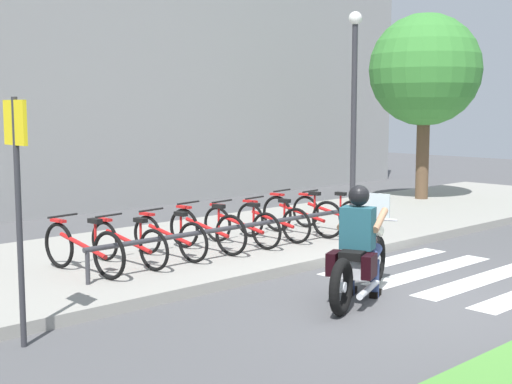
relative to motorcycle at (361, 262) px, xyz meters
The scene contains 20 objects.
ground_plane 0.87m from the motorcycle, 49.11° to the right, with size 48.00×48.00×0.00m, color #4C4C4F.
sidewalk 3.72m from the motorcycle, 82.53° to the left, with size 24.00×4.40×0.15m, color gray.
crosswalk_stripe_2 2.08m from the motorcycle, 15.89° to the right, with size 2.80×0.40×0.01m, color white.
crosswalk_stripe_3 2.02m from the motorcycle, ahead, with size 2.80×0.40×0.01m, color white.
crosswalk_stripe_4 2.26m from the motorcycle, 28.15° to the left, with size 2.80×0.40×0.01m, color white.
motorcycle is the anchor object (origin of this frame).
rider 0.38m from the motorcycle, 159.57° to the right, with size 0.75×0.69×1.46m.
bicycle_0 3.73m from the motorcycle, 126.36° to the left, with size 0.48×1.73×0.78m.
bicycle_1 3.36m from the motorcycle, 116.40° to the left, with size 0.48×1.64×0.71m.
bicycle_2 3.11m from the motorcycle, 104.41° to the left, with size 0.48×1.57×0.73m.
bicycle_3 3.01m from the motorcycle, 90.99° to the left, with size 0.48×1.63×0.77m.
bicycle_4 3.08m from the motorcycle, 77.47° to the left, with size 0.48×1.64×0.73m.
bicycle_5 3.31m from the motorcycle, 65.21° to the left, with size 0.48×1.59×0.73m.
bicycle_6 3.67m from the motorcycle, 54.95° to the left, with size 0.48×1.75×0.79m.
bicycle_7 4.13m from the motorcycle, 46.75° to the left, with size 0.48×1.62×0.73m.
bike_rack 2.48m from the motorcycle, 82.83° to the left, with size 5.64×0.07×0.49m.
street_lamp 6.68m from the motorcycle, 40.11° to the left, with size 0.28×0.28×4.39m.
street_sign 4.29m from the motorcycle, 163.45° to the left, with size 0.06×0.44×2.50m.
tree_near_rack 9.62m from the motorcycle, 29.09° to the left, with size 2.74×2.74×4.70m.
building_backdrop 9.73m from the motorcycle, 87.06° to the left, with size 24.00×1.20×6.13m, color gray.
Camera 1 is at (-7.42, -4.92, 2.40)m, focal length 49.60 mm.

